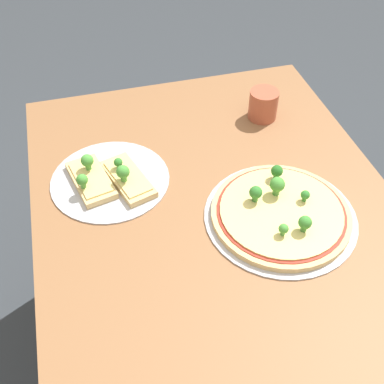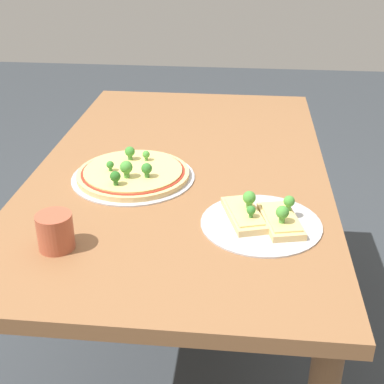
% 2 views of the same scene
% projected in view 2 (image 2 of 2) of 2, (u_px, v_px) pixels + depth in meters
% --- Properties ---
extents(ground_plane, '(8.00, 8.00, 0.00)m').
position_uv_depth(ground_plane, '(184.00, 355.00, 1.87)').
color(ground_plane, '#33383D').
extents(dining_table, '(1.38, 0.81, 0.73)m').
position_uv_depth(dining_table, '(183.00, 193.00, 1.57)').
color(dining_table, brown).
rests_on(dining_table, ground_plane).
extents(pizza_tray_whole, '(0.33, 0.33, 0.07)m').
position_uv_depth(pizza_tray_whole, '(133.00, 173.00, 1.45)').
color(pizza_tray_whole, '#B7B7BC').
rests_on(pizza_tray_whole, dining_table).
extents(pizza_tray_slice, '(0.28, 0.28, 0.07)m').
position_uv_depth(pizza_tray_slice, '(262.00, 218.00, 1.23)').
color(pizza_tray_slice, '#B7B7BC').
rests_on(pizza_tray_slice, dining_table).
extents(drinking_cup, '(0.08, 0.08, 0.08)m').
position_uv_depth(drinking_cup, '(55.00, 232.00, 1.13)').
color(drinking_cup, '#AD5138').
rests_on(drinking_cup, dining_table).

